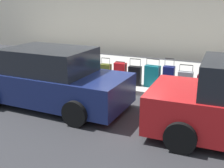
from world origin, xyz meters
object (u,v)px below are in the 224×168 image
Objects in this scene: suitcase_red_6 at (120,73)px; suitcase_silver_9 at (80,71)px; suitcase_maroon_8 at (93,72)px; suitcase_silver_2 at (185,82)px; suitcase_black_5 at (135,76)px; fire_hydrant at (47,64)px; bollard_post at (30,64)px; parked_car_navy_1 at (50,79)px; suitcase_navy_3 at (168,78)px; suitcase_navy_10 at (69,69)px; suitcase_teal_4 at (152,76)px; suitcase_olive_7 at (106,73)px; suitcase_maroon_1 at (203,85)px; suitcase_olive_0 at (220,85)px.

suitcase_silver_9 is (1.57, 0.03, -0.09)m from suitcase_red_6.
suitcase_red_6 is 1.04m from suitcase_maroon_8.
suitcase_silver_2 reaches higher than suitcase_red_6.
suitcase_silver_2 is at bearing 178.47° from suitcase_black_5.
fire_hydrant is at bearing -0.08° from suitcase_black_5.
bollard_post is 0.15× the size of parked_car_navy_1.
suitcase_navy_3 is at bearing -178.48° from bollard_post.
suitcase_red_6 is 0.89× the size of suitcase_navy_10.
fire_hydrant is 1.08× the size of bollard_post.
suitcase_teal_4 is 4.20m from fire_hydrant.
suitcase_teal_4 is at bearing -176.38° from suitcase_olive_7.
suitcase_navy_3 is 0.55m from suitcase_teal_4.
suitcase_teal_4 is 1.10× the size of suitcase_silver_9.
bollard_post is (6.50, 0.10, 0.03)m from suitcase_maroon_1.
parked_car_navy_1 is (1.61, 2.38, 0.30)m from suitcase_black_5.
suitcase_silver_9 is at bearing 1.25° from suitcase_red_6.
suitcase_olive_7 is at bearing 2.46° from suitcase_black_5.
suitcase_maroon_8 is (2.70, 0.04, -0.11)m from suitcase_navy_3.
suitcase_silver_9 is 2.22m from bollard_post.
suitcase_navy_10 is (5.31, -0.10, -0.11)m from suitcase_olive_0.
suitcase_olive_7 is (1.64, 0.10, -0.04)m from suitcase_teal_4.
suitcase_black_5 is 1.06m from suitcase_olive_7.
suitcase_black_5 is at bearing -177.54° from suitcase_olive_7.
fire_hydrant is (5.81, -0.05, 0.07)m from suitcase_maroon_1.
suitcase_maroon_1 is 6.50m from bollard_post.
suitcase_navy_3 is 3.24m from suitcase_silver_9.
suitcase_red_6 is at bearing 179.96° from suitcase_navy_10.
suitcase_navy_10 is at bearing -0.04° from suitcase_red_6.
suitcase_teal_4 is at bearing -5.45° from suitcase_silver_2.
suitcase_maroon_8 is at bearing -0.01° from suitcase_maroon_1.
suitcase_teal_4 is (0.55, -0.06, -0.02)m from suitcase_navy_3.
parked_car_navy_1 is at bearing 35.51° from suitcase_silver_2.
suitcase_navy_10 is at bearing -0.97° from suitcase_silver_2.
suitcase_olive_7 is 1.05m from suitcase_silver_9.
suitcase_olive_0 is 1.06× the size of suitcase_red_6.
suitcase_maroon_8 is (4.23, -0.03, -0.11)m from suitcase_olive_0.
suitcase_navy_10 is 0.19× the size of parked_car_navy_1.
suitcase_olive_7 is at bearing -103.41° from parked_car_navy_1.
suitcase_olive_7 is 1.59m from suitcase_navy_10.
suitcase_navy_3 reaches higher than suitcase_navy_10.
suitcase_teal_4 is at bearing -174.28° from suitcase_black_5.
suitcase_black_5 is 1.06× the size of suitcase_olive_7.
suitcase_teal_4 is 1.12m from suitcase_red_6.
fire_hydrant reaches higher than suitcase_maroon_8.
suitcase_olive_0 is 3.72m from suitcase_olive_7.
suitcase_maroon_1 is 3.75m from suitcase_maroon_8.
suitcase_black_5 is at bearing -178.08° from bollard_post.
suitcase_navy_3 reaches higher than suitcase_red_6.
suitcase_navy_3 is (1.54, -0.07, 0.00)m from suitcase_olive_0.
suitcase_maroon_1 is 2.73m from suitcase_red_6.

